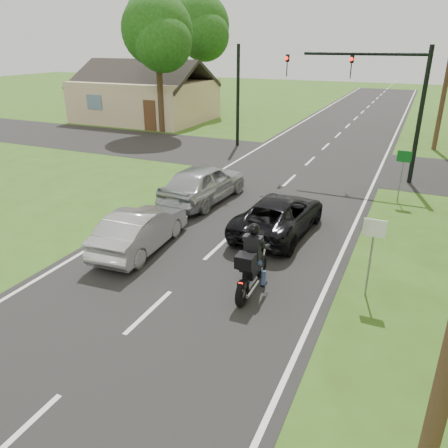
{
  "coord_description": "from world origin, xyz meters",
  "views": [
    {
      "loc": [
        5.38,
        -7.44,
        6.09
      ],
      "look_at": [
        0.65,
        3.0,
        1.3
      ],
      "focal_mm": 35.0,
      "sensor_mm": 36.0,
      "label": 1
    }
  ],
  "objects_px": {
    "dark_suv": "(279,215)",
    "silver_sedan": "(141,229)",
    "motorcycle_rider": "(252,266)",
    "silver_suv": "(204,183)",
    "traffic_signal": "(379,89)",
    "sign_white": "(373,239)",
    "sign_green": "(403,164)"
  },
  "relations": [
    {
      "from": "dark_suv",
      "to": "silver_sedan",
      "type": "distance_m",
      "value": 4.69
    },
    {
      "from": "motorcycle_rider",
      "to": "silver_suv",
      "type": "xyz_separation_m",
      "value": [
        -4.32,
        5.79,
        0.04
      ]
    },
    {
      "from": "silver_sedan",
      "to": "traffic_signal",
      "type": "xyz_separation_m",
      "value": [
        5.51,
        11.1,
        3.46
      ]
    },
    {
      "from": "motorcycle_rider",
      "to": "sign_white",
      "type": "relative_size",
      "value": 1.05
    },
    {
      "from": "dark_suv",
      "to": "sign_green",
      "type": "xyz_separation_m",
      "value": [
        3.51,
        5.04,
        0.95
      ]
    },
    {
      "from": "sign_green",
      "to": "sign_white",
      "type": "bearing_deg",
      "value": -91.43
    },
    {
      "from": "silver_sedan",
      "to": "silver_suv",
      "type": "distance_m",
      "value": 4.82
    },
    {
      "from": "motorcycle_rider",
      "to": "silver_suv",
      "type": "distance_m",
      "value": 7.22
    },
    {
      "from": "silver_suv",
      "to": "traffic_signal",
      "type": "xyz_separation_m",
      "value": [
        5.73,
        6.28,
        3.34
      ]
    },
    {
      "from": "silver_suv",
      "to": "motorcycle_rider",
      "type": "bearing_deg",
      "value": 131.07
    },
    {
      "from": "motorcycle_rider",
      "to": "traffic_signal",
      "type": "bearing_deg",
      "value": 81.46
    },
    {
      "from": "motorcycle_rider",
      "to": "sign_green",
      "type": "relative_size",
      "value": 1.05
    },
    {
      "from": "sign_green",
      "to": "silver_suv",
      "type": "bearing_deg",
      "value": -155.9
    },
    {
      "from": "traffic_signal",
      "to": "motorcycle_rider",
      "type": "bearing_deg",
      "value": -96.68
    },
    {
      "from": "silver_suv",
      "to": "traffic_signal",
      "type": "distance_m",
      "value": 9.13
    },
    {
      "from": "silver_suv",
      "to": "traffic_signal",
      "type": "relative_size",
      "value": 0.72
    },
    {
      "from": "motorcycle_rider",
      "to": "sign_green",
      "type": "height_order",
      "value": "sign_green"
    },
    {
      "from": "motorcycle_rider",
      "to": "silver_sedan",
      "type": "height_order",
      "value": "motorcycle_rider"
    },
    {
      "from": "sign_green",
      "to": "traffic_signal",
      "type": "bearing_deg",
      "value": 117.38
    },
    {
      "from": "sign_white",
      "to": "sign_green",
      "type": "relative_size",
      "value": 1.0
    },
    {
      "from": "sign_green",
      "to": "dark_suv",
      "type": "bearing_deg",
      "value": -124.89
    },
    {
      "from": "motorcycle_rider",
      "to": "silver_sedan",
      "type": "xyz_separation_m",
      "value": [
        -4.1,
        0.97,
        -0.09
      ]
    },
    {
      "from": "dark_suv",
      "to": "traffic_signal",
      "type": "relative_size",
      "value": 0.72
    },
    {
      "from": "dark_suv",
      "to": "traffic_signal",
      "type": "bearing_deg",
      "value": -100.53
    },
    {
      "from": "silver_sedan",
      "to": "sign_green",
      "type": "height_order",
      "value": "sign_green"
    },
    {
      "from": "traffic_signal",
      "to": "sign_white",
      "type": "distance_m",
      "value": 11.39
    },
    {
      "from": "silver_sedan",
      "to": "dark_suv",
      "type": "bearing_deg",
      "value": -143.72
    },
    {
      "from": "dark_suv",
      "to": "sign_white",
      "type": "height_order",
      "value": "sign_white"
    },
    {
      "from": "motorcycle_rider",
      "to": "sign_green",
      "type": "distance_m",
      "value": 9.57
    },
    {
      "from": "dark_suv",
      "to": "silver_suv",
      "type": "relative_size",
      "value": 0.99
    },
    {
      "from": "dark_suv",
      "to": "sign_white",
      "type": "xyz_separation_m",
      "value": [
        3.31,
        -2.96,
        0.95
      ]
    },
    {
      "from": "motorcycle_rider",
      "to": "traffic_signal",
      "type": "relative_size",
      "value": 0.35
    }
  ]
}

